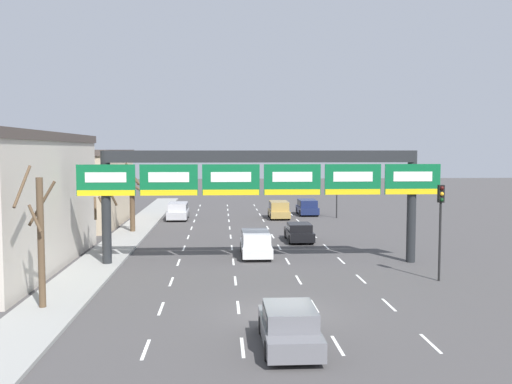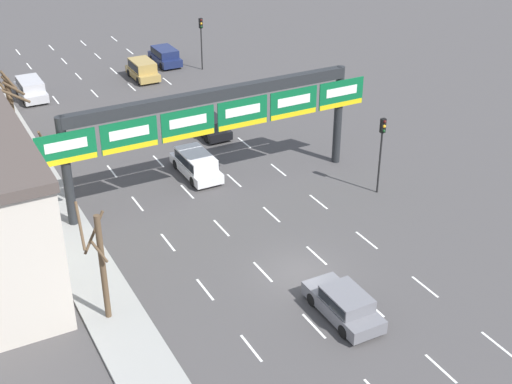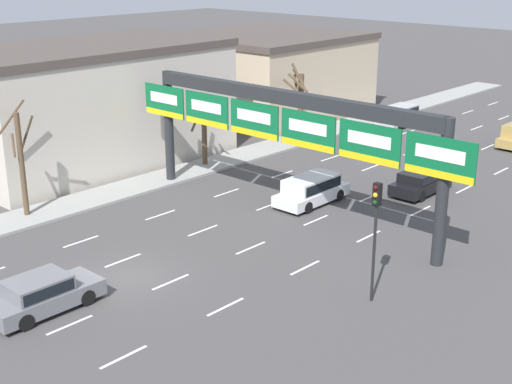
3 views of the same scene
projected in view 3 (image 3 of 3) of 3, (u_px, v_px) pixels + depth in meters
ground_plane at (128, 278)px, 30.64m from camera, size 220.00×220.00×0.00m
sidewalk_left at (12, 222)px, 36.80m from camera, size 2.80×110.00×0.15m
lane_dashes at (320, 201)px, 40.05m from camera, size 10.02×67.00×0.01m
sign_gantry at (284, 119)px, 36.09m from camera, size 21.27×0.70×6.74m
building_near at (90, 104)px, 46.61m from camera, size 9.78×17.98×7.75m
building_far at (266, 73)px, 61.53m from camera, size 13.65×14.48×6.78m
suv_silver at (399, 115)px, 57.08m from camera, size 1.94×4.52×1.64m
suv_white at (312, 188)px, 39.47m from camera, size 1.89×4.74×1.57m
car_black at (420, 182)px, 41.12m from camera, size 1.83×4.22×1.36m
car_grey at (42, 293)px, 27.58m from camera, size 1.89×4.52×1.47m
traffic_light_near_gantry at (376, 219)px, 27.53m from camera, size 0.30×0.35×4.98m
tree_bare_closest at (21, 159)px, 36.75m from camera, size 1.42×1.59×5.97m
tree_bare_second at (300, 100)px, 52.01m from camera, size 2.02×1.51×5.60m
tree_bare_third at (204, 132)px, 45.95m from camera, size 1.62×1.34×4.78m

